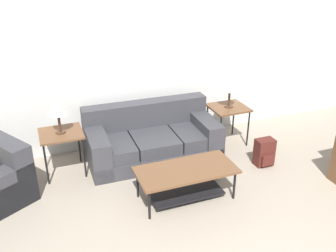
{
  "coord_description": "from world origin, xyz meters",
  "views": [
    {
      "loc": [
        -1.68,
        -1.6,
        2.96
      ],
      "look_at": [
        -0.01,
        2.74,
        0.8
      ],
      "focal_mm": 40.0,
      "sensor_mm": 36.0,
      "label": 1
    }
  ],
  "objects_px": {
    "couch": "(152,140)",
    "backpack": "(264,153)",
    "table_lamp_right": "(230,85)",
    "side_table_right": "(228,110)",
    "coffee_table": "(186,176)",
    "side_table_left": "(61,136)",
    "table_lamp_left": "(57,107)"
  },
  "relations": [
    {
      "from": "couch",
      "to": "backpack",
      "type": "distance_m",
      "value": 1.74
    },
    {
      "from": "coffee_table",
      "to": "side_table_left",
      "type": "relative_size",
      "value": 1.98
    },
    {
      "from": "side_table_right",
      "to": "backpack",
      "type": "relative_size",
      "value": 1.53
    },
    {
      "from": "side_table_right",
      "to": "table_lamp_left",
      "type": "xyz_separation_m",
      "value": [
        -2.7,
        0.0,
        0.44
      ]
    },
    {
      "from": "side_table_left",
      "to": "side_table_right",
      "type": "xyz_separation_m",
      "value": [
        2.7,
        0.0,
        0.0
      ]
    },
    {
      "from": "side_table_right",
      "to": "backpack",
      "type": "xyz_separation_m",
      "value": [
        0.16,
        -0.87,
        -0.38
      ]
    },
    {
      "from": "table_lamp_right",
      "to": "coffee_table",
      "type": "bearing_deg",
      "value": -136.55
    },
    {
      "from": "side_table_right",
      "to": "coffee_table",
      "type": "bearing_deg",
      "value": -136.55
    },
    {
      "from": "table_lamp_left",
      "to": "table_lamp_right",
      "type": "distance_m",
      "value": 2.7
    },
    {
      "from": "table_lamp_left",
      "to": "couch",
      "type": "bearing_deg",
      "value": -0.25
    },
    {
      "from": "couch",
      "to": "table_lamp_right",
      "type": "relative_size",
      "value": 4.06
    },
    {
      "from": "side_table_right",
      "to": "table_lamp_left",
      "type": "bearing_deg",
      "value": 180.0
    },
    {
      "from": "table_lamp_right",
      "to": "backpack",
      "type": "bearing_deg",
      "value": -79.52
    },
    {
      "from": "table_lamp_left",
      "to": "coffee_table",
      "type": "bearing_deg",
      "value": -41.11
    },
    {
      "from": "table_lamp_left",
      "to": "backpack",
      "type": "distance_m",
      "value": 3.1
    },
    {
      "from": "side_table_left",
      "to": "table_lamp_right",
      "type": "relative_size",
      "value": 1.3
    },
    {
      "from": "table_lamp_left",
      "to": "backpack",
      "type": "xyz_separation_m",
      "value": [
        2.86,
        -0.87,
        -0.83
      ]
    },
    {
      "from": "couch",
      "to": "table_lamp_left",
      "type": "bearing_deg",
      "value": 179.75
    },
    {
      "from": "side_table_left",
      "to": "table_lamp_right",
      "type": "bearing_deg",
      "value": 0.0
    },
    {
      "from": "coffee_table",
      "to": "couch",
      "type": "bearing_deg",
      "value": 92.55
    },
    {
      "from": "couch",
      "to": "backpack",
      "type": "bearing_deg",
      "value": -29.81
    },
    {
      "from": "table_lamp_left",
      "to": "backpack",
      "type": "bearing_deg",
      "value": -16.93
    },
    {
      "from": "side_table_right",
      "to": "backpack",
      "type": "height_order",
      "value": "side_table_right"
    },
    {
      "from": "side_table_left",
      "to": "side_table_right",
      "type": "bearing_deg",
      "value": 0.0
    },
    {
      "from": "side_table_right",
      "to": "table_lamp_right",
      "type": "bearing_deg",
      "value": 63.43
    },
    {
      "from": "side_table_left",
      "to": "backpack",
      "type": "xyz_separation_m",
      "value": [
        2.86,
        -0.87,
        -0.38
      ]
    },
    {
      "from": "side_table_right",
      "to": "table_lamp_right",
      "type": "relative_size",
      "value": 1.3
    },
    {
      "from": "couch",
      "to": "table_lamp_left",
      "type": "relative_size",
      "value": 4.06
    },
    {
      "from": "side_table_left",
      "to": "side_table_right",
      "type": "distance_m",
      "value": 2.7
    },
    {
      "from": "side_table_right",
      "to": "table_lamp_left",
      "type": "relative_size",
      "value": 1.3
    },
    {
      "from": "table_lamp_right",
      "to": "backpack",
      "type": "relative_size",
      "value": 1.18
    },
    {
      "from": "backpack",
      "to": "couch",
      "type": "bearing_deg",
      "value": 150.19
    }
  ]
}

